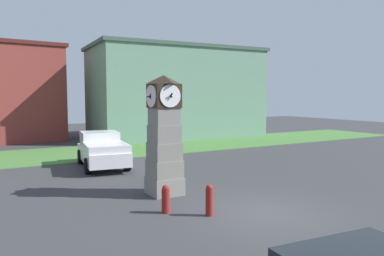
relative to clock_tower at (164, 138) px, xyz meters
name	(u,v)px	position (x,y,z in m)	size (l,w,h in m)	color
ground_plane	(265,214)	(1.77, -3.85, -2.21)	(87.78, 87.78, 0.00)	#38383A
clock_tower	(164,138)	(0.00, 0.00, 0.00)	(1.45, 1.37, 4.62)	gray
bollard_near_tower	(166,199)	(-1.00, -2.14, -1.74)	(0.27, 0.27, 0.93)	maroon
bollard_mid_row	(209,200)	(0.08, -3.10, -1.69)	(0.24, 0.24, 1.01)	maroon
pickup_truck	(102,150)	(-0.45, 6.73, -1.28)	(2.70, 5.30, 1.85)	silver
storefront_low_left	(175,93)	(10.12, 18.53, 1.95)	(16.00, 9.39, 8.29)	gray
grass_verge_far	(115,150)	(2.09, 12.25, -2.19)	(52.67, 7.15, 0.04)	#477A38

